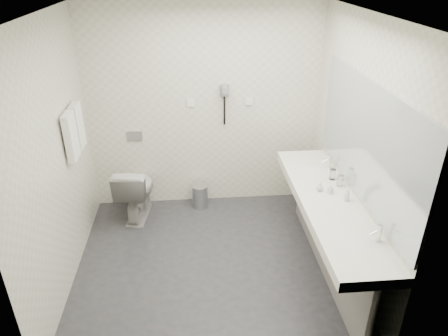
{
  "coord_description": "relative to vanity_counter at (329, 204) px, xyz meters",
  "views": [
    {
      "loc": [
        -0.16,
        -3.42,
        2.91
      ],
      "look_at": [
        0.15,
        0.15,
        1.05
      ],
      "focal_mm": 32.89,
      "sensor_mm": 36.0,
      "label": 1
    }
  ],
  "objects": [
    {
      "name": "floor",
      "position": [
        -1.12,
        0.2,
        -0.8
      ],
      "size": [
        2.8,
        2.8,
        0.0
      ],
      "primitive_type": "plane",
      "color": "#2B2B30",
      "rests_on": "ground"
    },
    {
      "name": "ceiling",
      "position": [
        -1.12,
        0.2,
        1.7
      ],
      "size": [
        2.8,
        2.8,
        0.0
      ],
      "primitive_type": "plane",
      "rotation": [
        3.14,
        0.0,
        0.0
      ],
      "color": "white",
      "rests_on": "wall_back"
    },
    {
      "name": "wall_back",
      "position": [
        -1.12,
        1.5,
        0.45
      ],
      "size": [
        2.8,
        0.0,
        2.8
      ],
      "primitive_type": "plane",
      "rotation": [
        1.57,
        0.0,
        0.0
      ],
      "color": "silver",
      "rests_on": "floor"
    },
    {
      "name": "wall_front",
      "position": [
        -1.12,
        -1.1,
        0.45
      ],
      "size": [
        2.8,
        0.0,
        2.8
      ],
      "primitive_type": "plane",
      "rotation": [
        -1.57,
        0.0,
        0.0
      ],
      "color": "silver",
      "rests_on": "floor"
    },
    {
      "name": "wall_left",
      "position": [
        -2.52,
        0.2,
        0.45
      ],
      "size": [
        0.0,
        2.6,
        2.6
      ],
      "primitive_type": "plane",
      "rotation": [
        1.57,
        0.0,
        1.57
      ],
      "color": "silver",
      "rests_on": "floor"
    },
    {
      "name": "wall_right",
      "position": [
        0.27,
        0.2,
        0.45
      ],
      "size": [
        0.0,
        2.6,
        2.6
      ],
      "primitive_type": "plane",
      "rotation": [
        1.57,
        0.0,
        -1.57
      ],
      "color": "silver",
      "rests_on": "floor"
    },
    {
      "name": "vanity_counter",
      "position": [
        0.0,
        0.0,
        0.0
      ],
      "size": [
        0.55,
        2.2,
        0.1
      ],
      "primitive_type": "cube",
      "color": "white",
      "rests_on": "floor"
    },
    {
      "name": "vanity_panel",
      "position": [
        0.02,
        0.0,
        -0.42
      ],
      "size": [
        0.03,
        2.15,
        0.75
      ],
      "primitive_type": "cube",
      "color": "gray",
      "rests_on": "floor"
    },
    {
      "name": "vanity_post_near",
      "position": [
        0.05,
        -1.04,
        -0.42
      ],
      "size": [
        0.06,
        0.06,
        0.75
      ],
      "primitive_type": "cylinder",
      "color": "silver",
      "rests_on": "floor"
    },
    {
      "name": "vanity_post_far",
      "position": [
        0.05,
        1.04,
        -0.42
      ],
      "size": [
        0.06,
        0.06,
        0.75
      ],
      "primitive_type": "cylinder",
      "color": "silver",
      "rests_on": "floor"
    },
    {
      "name": "mirror",
      "position": [
        0.26,
        0.0,
        0.65
      ],
      "size": [
        0.02,
        2.2,
        1.05
      ],
      "primitive_type": "cube",
      "color": "#B2BCC6",
      "rests_on": "wall_right"
    },
    {
      "name": "basin_near",
      "position": [
        0.0,
        -0.65,
        0.04
      ],
      "size": [
        0.4,
        0.31,
        0.05
      ],
      "primitive_type": "ellipsoid",
      "color": "white",
      "rests_on": "vanity_counter"
    },
    {
      "name": "basin_far",
      "position": [
        0.0,
        0.65,
        0.04
      ],
      "size": [
        0.4,
        0.31,
        0.05
      ],
      "primitive_type": "ellipsoid",
      "color": "white",
      "rests_on": "vanity_counter"
    },
    {
      "name": "faucet_near",
      "position": [
        0.19,
        -0.65,
        0.12
      ],
      "size": [
        0.04,
        0.04,
        0.15
      ],
      "primitive_type": "cylinder",
      "color": "silver",
      "rests_on": "vanity_counter"
    },
    {
      "name": "faucet_far",
      "position": [
        0.19,
        0.65,
        0.12
      ],
      "size": [
        0.04,
        0.04,
        0.15
      ],
      "primitive_type": "cylinder",
      "color": "silver",
      "rests_on": "vanity_counter"
    },
    {
      "name": "soap_bottle_a",
      "position": [
        0.04,
        0.11,
        0.1
      ],
      "size": [
        0.06,
        0.06,
        0.1
      ],
      "primitive_type": "imported",
      "rotation": [
        0.0,
        0.0,
        0.59
      ],
      "color": "white",
      "rests_on": "vanity_counter"
    },
    {
      "name": "soap_bottle_b",
      "position": [
        -0.04,
        0.17,
        0.1
      ],
      "size": [
        0.09,
        0.09,
        0.09
      ],
      "primitive_type": "imported",
      "rotation": [
        0.0,
        0.0,
        -0.44
      ],
      "color": "white",
      "rests_on": "vanity_counter"
    },
    {
      "name": "soap_bottle_c",
      "position": [
        0.15,
        -0.03,
        0.12
      ],
      "size": [
        0.05,
        0.05,
        0.13
      ],
      "primitive_type": "imported",
      "rotation": [
        0.0,
        0.0,
        0.06
      ],
      "color": "white",
      "rests_on": "vanity_counter"
    },
    {
      "name": "glass_left",
      "position": [
        0.18,
        0.25,
        0.11
      ],
      "size": [
        0.08,
        0.08,
        0.12
      ],
      "primitive_type": "cylinder",
      "rotation": [
        0.0,
        0.0,
        0.27
      ],
      "color": "silver",
      "rests_on": "vanity_counter"
    },
    {
      "name": "glass_right",
      "position": [
        0.15,
        0.39,
        0.11
      ],
      "size": [
        0.08,
        0.08,
        0.11
      ],
      "primitive_type": "cylinder",
      "rotation": [
        0.0,
        0.0,
        -0.25
      ],
      "color": "silver",
      "rests_on": "vanity_counter"
    },
    {
      "name": "toilet",
      "position": [
        -1.98,
        1.18,
        -0.45
      ],
      "size": [
        0.49,
        0.75,
        0.71
      ],
      "primitive_type": "imported",
      "rotation": [
        0.0,
        0.0,
        2.99
      ],
      "color": "white",
      "rests_on": "floor"
    },
    {
      "name": "flush_plate",
      "position": [
        -1.98,
        1.49,
        0.15
      ],
      "size": [
        0.18,
        0.02,
        0.12
      ],
      "primitive_type": "cube",
      "color": "#B2B5BA",
      "rests_on": "wall_back"
    },
    {
      "name": "pedal_bin",
      "position": [
        -1.2,
        1.33,
        -0.66
      ],
      "size": [
        0.25,
        0.25,
        0.29
      ],
      "primitive_type": "cylinder",
      "rotation": [
        0.0,
        0.0,
        0.27
      ],
      "color": "#B2B5BA",
      "rests_on": "floor"
    },
    {
      "name": "bin_lid",
      "position": [
        -1.2,
        1.33,
        -0.5
      ],
      "size": [
        0.21,
        0.21,
        0.02
      ],
      "primitive_type": "cylinder",
      "color": "#B2B5BA",
      "rests_on": "pedal_bin"
    },
    {
      "name": "towel_rail",
      "position": [
        -2.47,
        0.75,
        0.75
      ],
      "size": [
        0.02,
        0.62,
        0.02
      ],
      "primitive_type": "cylinder",
      "rotation": [
        1.57,
        0.0,
        0.0
      ],
      "color": "silver",
      "rests_on": "wall_left"
    },
    {
      "name": "towel_near",
      "position": [
        -2.46,
        0.61,
        0.53
      ],
      "size": [
        0.07,
        0.24,
        0.48
      ],
      "primitive_type": "cube",
      "color": "white",
      "rests_on": "towel_rail"
    },
    {
      "name": "towel_far",
      "position": [
        -2.46,
        0.89,
        0.53
      ],
      "size": [
        0.07,
        0.24,
        0.48
      ],
      "primitive_type": "cube",
      "color": "white",
      "rests_on": "towel_rail"
    },
    {
      "name": "dryer_cradle",
      "position": [
        -0.88,
        1.47,
        0.7
      ],
      "size": [
        0.1,
        0.04,
        0.14
      ],
      "primitive_type": "cube",
      "color": "gray",
      "rests_on": "wall_back"
    },
    {
      "name": "dryer_barrel",
      "position": [
        -0.88,
        1.4,
        0.73
      ],
      "size": [
        0.08,
        0.14,
        0.08
      ],
      "primitive_type": "cylinder",
      "rotation": [
        1.57,
        0.0,
        0.0
      ],
      "color": "gray",
      "rests_on": "dryer_cradle"
    },
    {
      "name": "dryer_cord",
      "position": [
        -0.88,
        1.46,
        0.45
      ],
      "size": [
        0.02,
        0.02,
        0.35
      ],
      "primitive_type": "cylinder",
      "color": "black",
      "rests_on": "dryer_cradle"
    },
    {
      "name": "switch_plate_a",
      "position": [
        -1.27,
        1.49,
        0.55
      ],
      "size": [
        0.09,
        0.02,
        0.09
      ],
      "primitive_type": "cube",
      "color": "white",
      "rests_on": "wall_back"
    },
    {
      "name": "switch_plate_b",
      "position": [
        -0.57,
        1.49,
        0.55
      ],
      "size": [
        0.09,
        0.02,
        0.09
      ],
      "primitive_type": "cube",
      "color": "white",
      "rests_on": "wall_back"
    }
  ]
}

